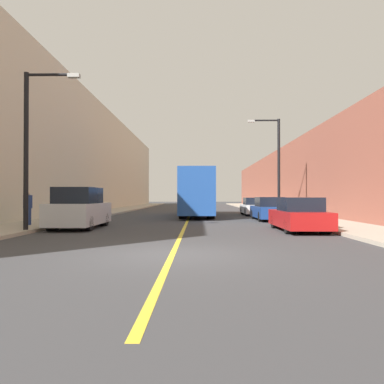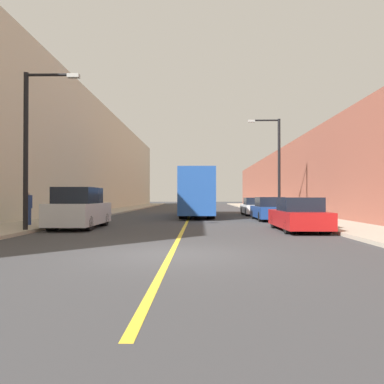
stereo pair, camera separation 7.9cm
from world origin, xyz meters
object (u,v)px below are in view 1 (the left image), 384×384
Objects in this scene: street_lamp_left at (31,139)px; street_lamp_right at (276,160)px; car_right_far at (254,207)px; parked_suv_left at (79,210)px; car_right_mid at (269,210)px; car_right_near at (299,216)px; pedestrian at (28,207)px; bus at (197,192)px.

street_lamp_left is 17.36m from street_lamp_right.
car_right_far is at bearing 52.77° from street_lamp_left.
parked_suv_left is 15.18m from street_lamp_right.
car_right_mid is at bearing -109.98° from street_lamp_right.
pedestrian is at bearing 173.42° from car_right_near.
car_right_near is at bearing -6.58° from pedestrian.
car_right_mid is 0.67× the size of street_lamp_right.
street_lamp_left is at bearing -116.99° from bus.
bus is at bearing 162.72° from street_lamp_right.
car_right_mid is 14.31m from pedestrian.
car_right_near is at bearing 5.78° from street_lamp_left.
street_lamp_left reaches higher than car_right_near.
street_lamp_left is (-1.30, -2.37, 3.05)m from parked_suv_left.
bus is at bearing 110.30° from car_right_near.
car_right_mid is at bearing 31.60° from parked_suv_left.
street_lamp_left reaches higher than car_right_far.
car_right_near is 0.97× the size of car_right_mid.
bus is at bearing 63.37° from parked_suv_left.
pedestrian is (-2.65, 0.28, 0.12)m from parked_suv_left.
pedestrian is (-12.97, -12.63, 0.37)m from car_right_far.
car_right_near is at bearing -69.70° from bus.
car_right_mid reaches higher than car_right_near.
car_right_mid is 1.01× the size of car_right_far.
bus is 6.50m from street_lamp_right.
street_lamp_right reaches higher than street_lamp_left.
car_right_mid reaches higher than car_right_far.
bus is at bearing 63.01° from street_lamp_left.
street_lamp_left is at bearing -118.62° from parked_suv_left.
bus is 2.43× the size of car_right_mid.
car_right_far is at bearing 89.90° from car_right_mid.
car_right_far is 0.70× the size of street_lamp_left.
street_lamp_left is 4.18m from pedestrian.
street_lamp_left is (-11.61, -15.28, 3.30)m from car_right_far.
bus is 6.87m from car_right_mid.
pedestrian reaches higher than car_right_near.
street_lamp_left is (-11.54, -1.17, 3.28)m from car_right_near.
car_right_mid is at bearing -46.38° from bus.
car_right_near is 14.12m from car_right_far.
parked_suv_left is 4.08m from street_lamp_left.
street_lamp_right is 4.16× the size of pedestrian.
parked_suv_left is 0.70× the size of street_lamp_left.
parked_suv_left is at bearing -128.64° from car_right_far.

